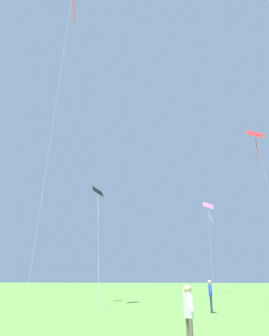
{
  "coord_description": "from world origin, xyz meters",
  "views": [
    {
      "loc": [
        1.92,
        -5.4,
        1.73
      ],
      "look_at": [
        -3.62,
        24.81,
        12.78
      ],
      "focal_mm": 33.32,
      "sensor_mm": 36.0,
      "label": 1
    }
  ],
  "objects_px": {
    "person_with_spool": "(210,293)",
    "kite_black_large": "(98,197)",
    "person_far_back": "(189,311)",
    "kite_pink_low": "(209,209)",
    "kite_red_high": "(256,140)"
  },
  "relations": [
    {
      "from": "person_with_spool",
      "to": "kite_black_large",
      "type": "bearing_deg",
      "value": 144.38
    },
    {
      "from": "person_far_back",
      "to": "kite_black_large",
      "type": "bearing_deg",
      "value": 115.11
    },
    {
      "from": "kite_pink_low",
      "to": "person_with_spool",
      "type": "height_order",
      "value": "kite_pink_low"
    },
    {
      "from": "kite_pink_low",
      "to": "person_with_spool",
      "type": "relative_size",
      "value": 7.17
    },
    {
      "from": "kite_red_high",
      "to": "person_far_back",
      "type": "xyz_separation_m",
      "value": [
        -10.39,
        -35.51,
        -20.34
      ]
    },
    {
      "from": "person_far_back",
      "to": "kite_pink_low",
      "type": "bearing_deg",
      "value": 85.62
    },
    {
      "from": "kite_black_large",
      "to": "kite_pink_low",
      "type": "xyz_separation_m",
      "value": [
        10.49,
        18.81,
        2.48
      ]
    },
    {
      "from": "kite_pink_low",
      "to": "person_far_back",
      "type": "relative_size",
      "value": 7.7
    },
    {
      "from": "person_with_spool",
      "to": "person_far_back",
      "type": "height_order",
      "value": "person_with_spool"
    },
    {
      "from": "kite_black_large",
      "to": "kite_pink_low",
      "type": "distance_m",
      "value": 21.68
    },
    {
      "from": "kite_red_high",
      "to": "person_with_spool",
      "type": "relative_size",
      "value": 13.52
    },
    {
      "from": "kite_red_high",
      "to": "person_far_back",
      "type": "height_order",
      "value": "kite_red_high"
    },
    {
      "from": "person_with_spool",
      "to": "person_far_back",
      "type": "bearing_deg",
      "value": -95.69
    },
    {
      "from": "person_with_spool",
      "to": "kite_pink_low",
      "type": "bearing_deg",
      "value": 86.16
    },
    {
      "from": "person_far_back",
      "to": "person_with_spool",
      "type": "bearing_deg",
      "value": 84.31
    }
  ]
}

